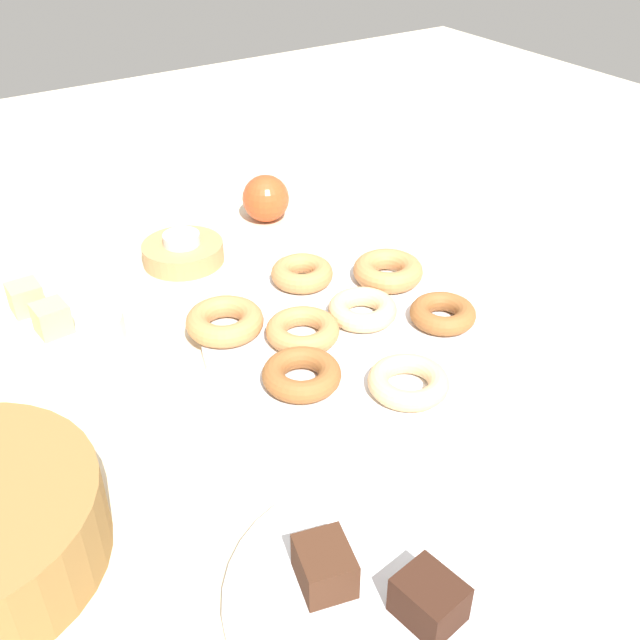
% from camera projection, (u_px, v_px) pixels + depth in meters
% --- Properties ---
extents(ground_plane, '(2.40, 2.40, 0.00)m').
position_uv_depth(ground_plane, '(341.00, 342.00, 0.90)').
color(ground_plane, beige).
extents(donut_plate, '(0.33, 0.33, 0.01)m').
position_uv_depth(donut_plate, '(341.00, 337.00, 0.90)').
color(donut_plate, silver).
rests_on(donut_plate, ground_plane).
extents(donut_0, '(0.10, 0.10, 0.03)m').
position_uv_depth(donut_0, '(302.00, 374.00, 0.81)').
color(donut_0, '#995B2D').
rests_on(donut_0, donut_plate).
extents(donut_1, '(0.10, 0.10, 0.02)m').
position_uv_depth(donut_1, '(443.00, 313.00, 0.91)').
color(donut_1, '#995B2D').
rests_on(donut_1, donut_plate).
extents(donut_2, '(0.12, 0.12, 0.02)m').
position_uv_depth(donut_2, '(412.00, 380.00, 0.80)').
color(donut_2, '#EABC84').
rests_on(donut_2, donut_plate).
extents(donut_3, '(0.13, 0.13, 0.03)m').
position_uv_depth(donut_3, '(388.00, 271.00, 0.99)').
color(donut_3, '#C6844C').
rests_on(donut_3, donut_plate).
extents(donut_4, '(0.11, 0.11, 0.03)m').
position_uv_depth(donut_4, '(302.00, 273.00, 0.98)').
color(donut_4, '#C6844C').
rests_on(donut_4, donut_plate).
extents(donut_5, '(0.12, 0.12, 0.02)m').
position_uv_depth(donut_5, '(303.00, 330.00, 0.88)').
color(donut_5, '#C6844C').
rests_on(donut_5, donut_plate).
extents(donut_6, '(0.13, 0.13, 0.03)m').
position_uv_depth(donut_6, '(225.00, 321.00, 0.89)').
color(donut_6, '#C6844C').
rests_on(donut_6, donut_plate).
extents(donut_7, '(0.10, 0.10, 0.02)m').
position_uv_depth(donut_7, '(362.00, 309.00, 0.91)').
color(donut_7, '#EABC84').
rests_on(donut_7, donut_plate).
extents(cake_plate, '(0.25, 0.25, 0.01)m').
position_uv_depth(cake_plate, '(378.00, 596.00, 0.60)').
color(cake_plate, silver).
rests_on(cake_plate, ground_plane).
extents(brownie_near, '(0.06, 0.05, 0.04)m').
position_uv_depth(brownie_near, '(429.00, 599.00, 0.57)').
color(brownie_near, '#381E14').
rests_on(brownie_near, cake_plate).
extents(brownie_far, '(0.06, 0.05, 0.04)m').
position_uv_depth(brownie_far, '(325.00, 566.00, 0.59)').
color(brownie_far, '#472819').
rests_on(brownie_far, cake_plate).
extents(candle_holder, '(0.11, 0.11, 0.03)m').
position_uv_depth(candle_holder, '(183.00, 253.00, 1.06)').
color(candle_holder, tan).
rests_on(candle_holder, ground_plane).
extents(tealight, '(0.05, 0.05, 0.01)m').
position_uv_depth(tealight, '(181.00, 239.00, 1.04)').
color(tealight, silver).
rests_on(tealight, candle_holder).
extents(fruit_bowl, '(0.17, 0.17, 0.03)m').
position_uv_depth(fruit_bowl, '(50.00, 331.00, 0.89)').
color(fruit_bowl, silver).
rests_on(fruit_bowl, ground_plane).
extents(melon_chunk_left, '(0.04, 0.04, 0.04)m').
position_uv_depth(melon_chunk_left, '(52.00, 318.00, 0.85)').
color(melon_chunk_left, '#DBD67A').
rests_on(melon_chunk_left, fruit_bowl).
extents(melon_chunk_right, '(0.04, 0.04, 0.04)m').
position_uv_depth(melon_chunk_right, '(26.00, 298.00, 0.89)').
color(melon_chunk_right, '#DBD67A').
rests_on(melon_chunk_right, fruit_bowl).
extents(apple, '(0.07, 0.07, 0.07)m').
position_uv_depth(apple, '(266.00, 198.00, 1.15)').
color(apple, '#CC4C23').
rests_on(apple, ground_plane).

